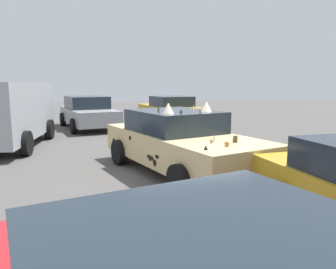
{
  "coord_description": "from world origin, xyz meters",
  "views": [
    {
      "loc": [
        -6.95,
        2.09,
        2.03
      ],
      "look_at": [
        0.0,
        0.3,
        0.9
      ],
      "focal_mm": 34.55,
      "sensor_mm": 36.0,
      "label": 1
    }
  ],
  "objects": [
    {
      "name": "art_car_decorated",
      "position": [
        0.06,
        0.02,
        0.71
      ],
      "size": [
        4.95,
        3.01,
        1.64
      ],
      "rotation": [
        0.0,
        0.0,
        3.42
      ],
      "color": "#D8BC7F",
      "rests_on": "ground"
    },
    {
      "name": "parked_van_behind_right",
      "position": [
        4.34,
        4.64,
        1.17
      ],
      "size": [
        5.03,
        2.81,
        2.07
      ],
      "rotation": [
        0.0,
        0.0,
        -0.12
      ],
      "color": "#9EA3A8",
      "rests_on": "ground"
    },
    {
      "name": "parked_sedan_near_right",
      "position": [
        7.98,
        -1.83,
        0.72
      ],
      "size": [
        4.46,
        2.45,
        1.45
      ],
      "rotation": [
        0.0,
        0.0,
        0.14
      ],
      "color": "gold",
      "rests_on": "ground"
    },
    {
      "name": "ground_plane",
      "position": [
        0.0,
        0.0,
        0.0
      ],
      "size": [
        60.0,
        60.0,
        0.0
      ],
      "primitive_type": "plane",
      "color": "#514F4C"
    },
    {
      "name": "parked_sedan_behind_left",
      "position": [
        8.33,
        1.96,
        0.74
      ],
      "size": [
        4.83,
        2.76,
        1.45
      ],
      "rotation": [
        0.0,
        0.0,
        3.35
      ],
      "color": "gray",
      "rests_on": "ground"
    }
  ]
}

